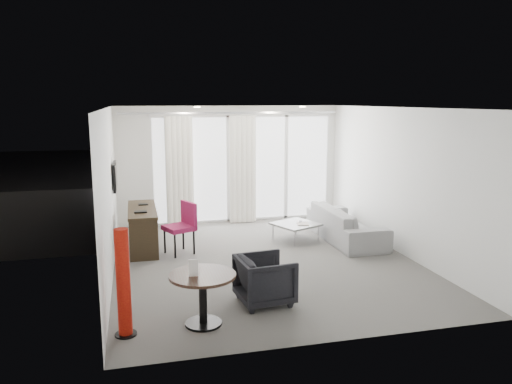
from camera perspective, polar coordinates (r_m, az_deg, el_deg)
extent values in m
cube|color=#595752|center=(8.64, 0.97, -7.90)|extent=(5.00, 6.00, 0.00)
cube|color=white|center=(8.20, 1.02, 9.61)|extent=(5.00, 6.00, 0.00)
cube|color=silver|center=(8.06, -16.45, -0.13)|extent=(0.00, 6.00, 2.60)
cube|color=silver|center=(9.28, 16.09, 1.24)|extent=(0.00, 6.00, 2.60)
cube|color=silver|center=(5.54, 9.03, -4.54)|extent=(5.00, 0.00, 2.60)
cylinder|color=#FFE0B2|center=(9.60, -6.76, 9.61)|extent=(0.12, 0.12, 0.02)
cylinder|color=#FFE0B2|center=(10.08, 5.33, 9.67)|extent=(0.12, 0.12, 0.02)
cylinder|color=#9C1409|center=(6.05, -14.92, -10.01)|extent=(0.31, 0.31, 1.29)
imported|color=black|center=(6.85, 1.03, -9.99)|extent=(0.79, 0.77, 0.65)
imported|color=gray|center=(10.00, 10.23, -3.59)|extent=(0.86, 2.21, 0.64)
cube|color=#4D4D50|center=(12.96, -2.87, -1.94)|extent=(5.60, 3.00, 0.12)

